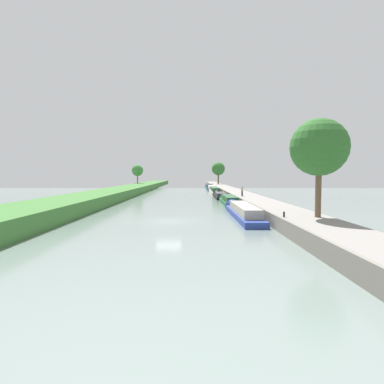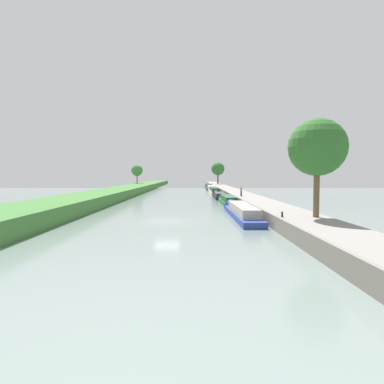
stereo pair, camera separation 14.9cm
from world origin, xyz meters
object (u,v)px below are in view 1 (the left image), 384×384
Objects in this scene: narrowboat_teal at (209,186)px; mooring_bollard_far at (213,184)px; narrowboat_blue at (242,211)px; narrowboat_black at (220,195)px; person_walking at (242,191)px; narrowboat_cream at (214,191)px; mooring_bollard_near at (284,214)px; narrowboat_navy at (211,189)px; narrowboat_green at (228,200)px.

mooring_bollard_far reaches higher than narrowboat_teal.
narrowboat_blue reaches higher than narrowboat_black.
mooring_bollard_far is at bearing 90.45° from person_walking.
narrowboat_cream is 35.29× the size of mooring_bollard_near.
narrowboat_blue reaches higher than narrowboat_navy.
narrowboat_navy is 0.74× the size of narrowboat_teal.
narrowboat_green is at bearing -89.22° from narrowboat_black.
narrowboat_blue is 37.58× the size of mooring_bollard_far.
narrowboat_green is 43.88m from narrowboat_navy.
narrowboat_navy is at bearing 93.19° from person_walking.
narrowboat_cream is at bearing 92.05° from mooring_bollard_near.
narrowboat_cream is at bearing -92.94° from mooring_bollard_far.
person_walking is at bearing -86.81° from narrowboat_navy.
narrowboat_blue is at bearing -90.16° from narrowboat_teal.
narrowboat_navy is 7.70× the size of person_walking.
narrowboat_teal is at bearing 89.79° from narrowboat_black.
narrowboat_teal is (0.17, 45.67, 0.14)m from narrowboat_black.
narrowboat_teal is (0.15, 30.32, -0.03)m from narrowboat_cream.
person_walking is (2.52, 16.23, 1.47)m from narrowboat_blue.
person_walking is at bearing -87.75° from narrowboat_teal.
narrowboat_black is 13.58m from person_walking.
person_walking is 66.37m from mooring_bollard_far.
narrowboat_teal is 58.99m from person_walking.
narrowboat_teal is 84.58m from mooring_bollard_near.
narrowboat_teal is 38.18× the size of mooring_bollard_far.
mooring_bollard_near is at bearing -87.12° from narrowboat_black.
narrowboat_black is 15.36m from narrowboat_cream.
narrowboat_cream is at bearing -90.25° from narrowboat_navy.
narrowboat_black is (0.04, 29.49, -0.14)m from narrowboat_blue.
mooring_bollard_near is at bearing -78.01° from narrowboat_blue.
narrowboat_navy is at bearing -94.60° from mooring_bollard_far.
person_walking reaches higher than narrowboat_teal.
narrowboat_green is 30.42× the size of mooring_bollard_far.
mooring_bollard_near is at bearing -90.00° from mooring_bollard_far.
narrowboat_black is at bearing -90.16° from narrowboat_navy.
mooring_bollard_far is (1.77, 67.14, 0.85)m from narrowboat_green.
narrowboat_teal is (0.08, 15.83, 0.01)m from narrowboat_navy.
narrowboat_green is 59.71m from narrowboat_teal.
narrowboat_teal is (0.21, 75.16, 0.00)m from narrowboat_blue.
narrowboat_teal is at bearing 91.21° from mooring_bollard_near.
narrowboat_cream is 9.57× the size of person_walking.
narrowboat_blue is 9.64m from mooring_bollard_near.
person_walking is at bearing 18.80° from narrowboat_green.
mooring_bollard_far is (1.79, 7.43, 0.82)m from narrowboat_teal.
narrowboat_navy is at bearing 89.75° from narrowboat_cream.
mooring_bollard_far is (1.96, 53.10, 0.96)m from narrowboat_black.
person_walking reaches higher than narrowboat_black.
narrowboat_blue is 1.24× the size of narrowboat_green.
narrowboat_teal is (-0.02, 59.71, 0.03)m from narrowboat_green.
narrowboat_black is 38.94m from mooring_bollard_near.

